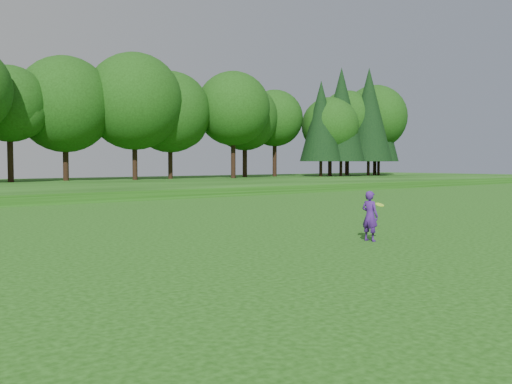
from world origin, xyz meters
TOP-DOWN VIEW (x-y plane):
  - ground at (0.00, 0.00)m, footprint 140.00×140.00m
  - berm at (0.00, 34.00)m, footprint 130.00×30.00m
  - walking_path at (0.00, 20.00)m, footprint 130.00×1.60m
  - woman at (0.16, -0.90)m, footprint 0.43×0.66m

SIDE VIEW (x-z plane):
  - ground at x=0.00m, z-range 0.00..0.00m
  - walking_path at x=0.00m, z-range 0.00..0.04m
  - berm at x=0.00m, z-range 0.00..0.60m
  - woman at x=0.16m, z-range 0.00..1.46m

